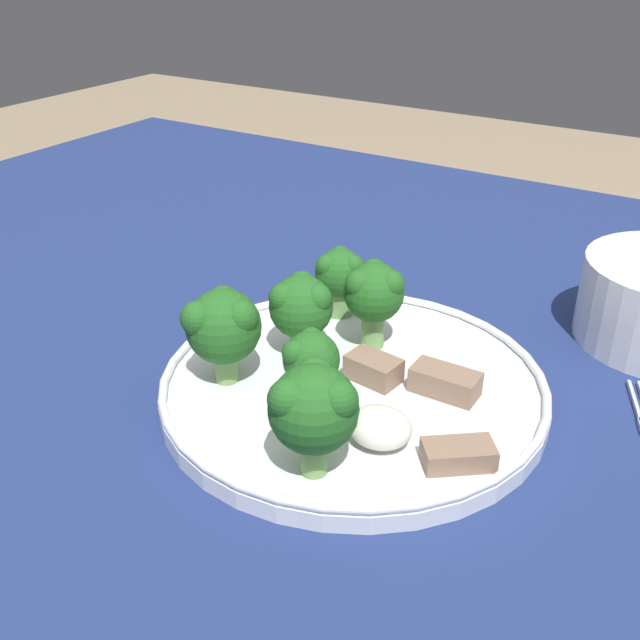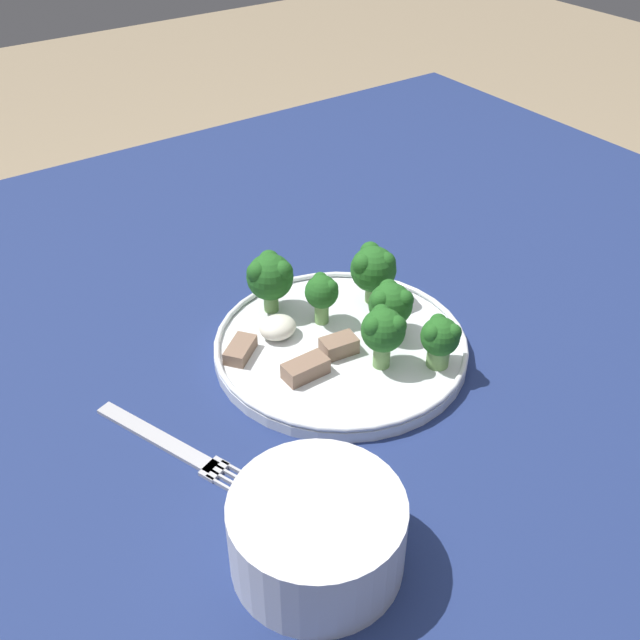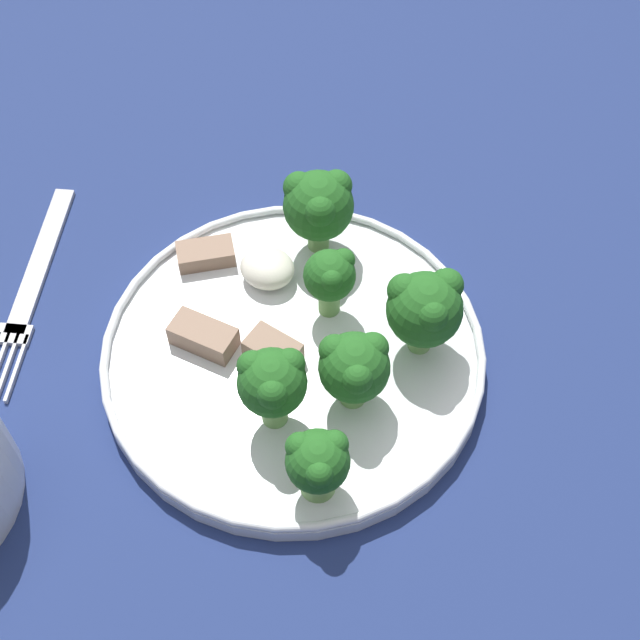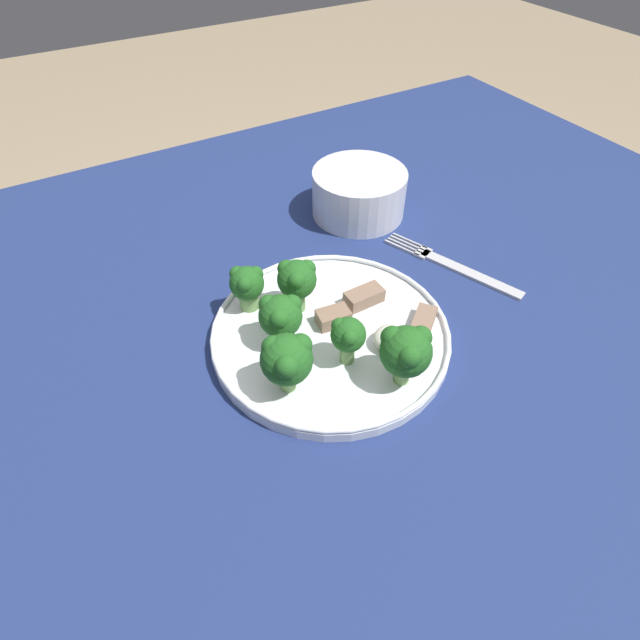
% 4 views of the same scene
% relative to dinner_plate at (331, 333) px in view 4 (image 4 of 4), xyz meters
% --- Properties ---
extents(ground_plane, '(8.00, 8.00, 0.00)m').
position_rel_dinner_plate_xyz_m(ground_plane, '(-0.00, -0.04, -0.77)').
color(ground_plane, '#9E896B').
extents(table, '(1.37, 1.15, 0.76)m').
position_rel_dinner_plate_xyz_m(table, '(-0.00, -0.04, -0.09)').
color(table, navy).
rests_on(table, ground_plane).
extents(dinner_plate, '(0.26, 0.26, 0.02)m').
position_rel_dinner_plate_xyz_m(dinner_plate, '(0.00, 0.00, 0.00)').
color(dinner_plate, white).
rests_on(dinner_plate, table).
extents(fork, '(0.09, 0.19, 0.00)m').
position_rel_dinner_plate_xyz_m(fork, '(0.20, 0.03, -0.01)').
color(fork, '#B2B2B7').
rests_on(fork, table).
extents(cream_bowl, '(0.13, 0.13, 0.07)m').
position_rel_dinner_plate_xyz_m(cream_bowl, '(0.16, 0.20, 0.02)').
color(cream_bowl, silver).
rests_on(cream_bowl, table).
extents(broccoli_floret_near_rim_left, '(0.05, 0.05, 0.06)m').
position_rel_dinner_plate_xyz_m(broccoli_floret_near_rim_left, '(-0.05, 0.01, 0.04)').
color(broccoli_floret_near_rim_left, '#709E56').
rests_on(broccoli_floret_near_rim_left, dinner_plate).
extents(broccoli_floret_center_left, '(0.04, 0.04, 0.05)m').
position_rel_dinner_plate_xyz_m(broccoli_floret_center_left, '(-0.06, 0.08, 0.04)').
color(broccoli_floret_center_left, '#709E56').
rests_on(broccoli_floret_center_left, dinner_plate).
extents(broccoli_floret_back_left, '(0.04, 0.04, 0.06)m').
position_rel_dinner_plate_xyz_m(broccoli_floret_back_left, '(-0.01, -0.04, 0.04)').
color(broccoli_floret_back_left, '#709E56').
rests_on(broccoli_floret_back_left, dinner_plate).
extents(broccoli_floret_front_left, '(0.05, 0.05, 0.07)m').
position_rel_dinner_plate_xyz_m(broccoli_floret_front_left, '(-0.08, -0.05, 0.05)').
color(broccoli_floret_front_left, '#709E56').
rests_on(broccoli_floret_front_left, dinner_plate).
extents(broccoli_floret_center_back, '(0.04, 0.04, 0.07)m').
position_rel_dinner_plate_xyz_m(broccoli_floret_center_back, '(-0.01, 0.05, 0.05)').
color(broccoli_floret_center_back, '#709E56').
rests_on(broccoli_floret_center_back, dinner_plate).
extents(broccoli_floret_mid_cluster, '(0.05, 0.05, 0.07)m').
position_rel_dinner_plate_xyz_m(broccoli_floret_mid_cluster, '(0.03, -0.09, 0.05)').
color(broccoli_floret_mid_cluster, '#709E56').
rests_on(broccoli_floret_mid_cluster, dinner_plate).
extents(meat_slice_front_slice, '(0.04, 0.03, 0.02)m').
position_rel_dinner_plate_xyz_m(meat_slice_front_slice, '(0.01, 0.01, 0.01)').
color(meat_slice_front_slice, '#846651').
rests_on(meat_slice_front_slice, dinner_plate).
extents(meat_slice_middle_slice, '(0.04, 0.02, 0.02)m').
position_rel_dinner_plate_xyz_m(meat_slice_middle_slice, '(0.06, 0.02, 0.01)').
color(meat_slice_middle_slice, '#846651').
rests_on(meat_slice_middle_slice, dinner_plate).
extents(meat_slice_rear_slice, '(0.05, 0.04, 0.01)m').
position_rel_dinner_plate_xyz_m(meat_slice_rear_slice, '(0.09, -0.04, 0.01)').
color(meat_slice_rear_slice, '#846651').
rests_on(meat_slice_rear_slice, dinner_plate).
extents(sauce_dollop, '(0.04, 0.04, 0.02)m').
position_rel_dinner_plate_xyz_m(sauce_dollop, '(0.04, -0.05, 0.01)').
color(sauce_dollop, silver).
rests_on(sauce_dollop, dinner_plate).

